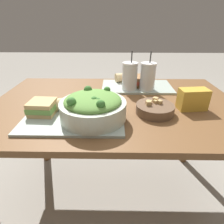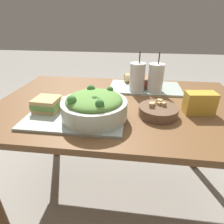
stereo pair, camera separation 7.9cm
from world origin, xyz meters
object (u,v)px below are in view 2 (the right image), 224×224
object	(u,v)px
chip_bag	(200,103)
napkin_folded	(85,99)
salad_bowl	(94,106)
baguette_near	(69,102)
drink_cup_dark	(137,78)
sandwich_near	(47,104)
soup_bowl	(158,111)
baguette_far	(134,78)
sandwich_far	(147,82)
drink_cup_red	(156,79)

from	to	relation	value
chip_bag	napkin_folded	distance (m)	0.60
salad_bowl	baguette_near	world-z (taller)	salad_bowl
drink_cup_dark	napkin_folded	bearing A→B (deg)	-151.22
sandwich_near	drink_cup_dark	size ratio (longest dim) A/B	0.54
soup_bowl	sandwich_near	distance (m)	0.53
baguette_far	napkin_folded	bearing A→B (deg)	123.19
sandwich_near	baguette_near	distance (m)	0.10
salad_bowl	sandwich_near	size ratio (longest dim) A/B	2.34
sandwich_far	chip_bag	world-z (taller)	chip_bag
salad_bowl	baguette_near	distance (m)	0.17
sandwich_near	sandwich_far	size ratio (longest dim) A/B	0.84
salad_bowl	drink_cup_red	distance (m)	0.48
salad_bowl	baguette_far	xyz separation A→B (m)	(0.17, 0.54, -0.03)
drink_cup_dark	drink_cup_red	bearing A→B (deg)	0.00
sandwich_far	baguette_far	distance (m)	0.12
salad_bowl	sandwich_near	distance (m)	0.25
drink_cup_dark	chip_bag	distance (m)	0.39
sandwich_far	baguette_near	bearing A→B (deg)	-150.85
salad_bowl	chip_bag	xyz separation A→B (m)	(0.48, 0.13, -0.02)
baguette_far	chip_bag	bearing A→B (deg)	-159.67
soup_bowl	napkin_folded	xyz separation A→B (m)	(-0.39, 0.14, -0.02)
napkin_folded	sandwich_far	bearing A→B (deg)	33.54
napkin_folded	drink_cup_red	bearing A→B (deg)	21.75
drink_cup_dark	chip_bag	xyz separation A→B (m)	(0.30, -0.25, -0.04)
baguette_far	drink_cup_dark	bearing A→B (deg)	169.13
sandwich_far	drink_cup_red	bearing A→B (deg)	-72.55
salad_bowl	chip_bag	size ratio (longest dim) A/B	2.00
sandwich_near	baguette_far	bearing A→B (deg)	54.25
soup_bowl	drink_cup_red	world-z (taller)	drink_cup_red
sandwich_near	salad_bowl	bearing A→B (deg)	-5.89
baguette_near	chip_bag	bearing A→B (deg)	-93.26
salad_bowl	baguette_near	size ratio (longest dim) A/B	1.77
soup_bowl	napkin_folded	bearing A→B (deg)	160.24
baguette_near	sandwich_far	world-z (taller)	sandwich_far
soup_bowl	salad_bowl	bearing A→B (deg)	-165.46
drink_cup_red	chip_bag	distance (m)	0.32
baguette_near	baguette_far	xyz separation A→B (m)	(0.32, 0.46, 0.00)
drink_cup_red	sandwich_far	bearing A→B (deg)	120.92
sandwich_near	chip_bag	bearing A→B (deg)	10.13
baguette_near	drink_cup_red	bearing A→B (deg)	-63.83
baguette_near	chip_bag	distance (m)	0.64
baguette_far	salad_bowl	bearing A→B (deg)	145.79
chip_bag	napkin_folded	size ratio (longest dim) A/B	0.72
napkin_folded	chip_bag	bearing A→B (deg)	-8.69
drink_cup_red	baguette_far	bearing A→B (deg)	127.27
sandwich_near	napkin_folded	size ratio (longest dim) A/B	0.61
baguette_far	napkin_folded	xyz separation A→B (m)	(-0.27, -0.33, -0.04)
salad_bowl	baguette_near	xyz separation A→B (m)	(-0.15, 0.08, -0.03)
salad_bowl	sandwich_near	xyz separation A→B (m)	(-0.24, 0.04, -0.02)
chip_bag	soup_bowl	bearing A→B (deg)	-172.27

